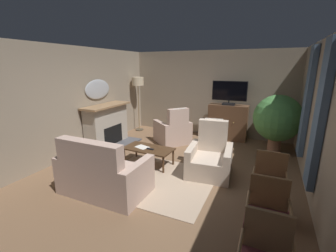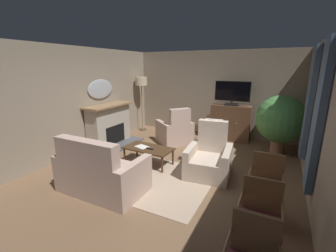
{
  "view_description": "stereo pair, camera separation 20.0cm",
  "coord_description": "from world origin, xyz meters",
  "px_view_note": "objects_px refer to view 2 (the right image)",
  "views": [
    {
      "loc": [
        1.82,
        -4.08,
        2.2
      ],
      "look_at": [
        -0.23,
        0.44,
        0.88
      ],
      "focal_mm": 24.2,
      "sensor_mm": 36.0,
      "label": 1
    },
    {
      "loc": [
        2.0,
        -3.99,
        2.2
      ],
      "look_at": [
        -0.23,
        0.44,
        0.88
      ],
      "focal_mm": 24.2,
      "sensor_mm": 36.0,
      "label": 2
    }
  ],
  "objects_px": {
    "side_chair_far_end": "(265,184)",
    "television": "(232,93)",
    "floor_lamp": "(141,85)",
    "wall_mirror_oval": "(101,89)",
    "potted_plant_tall_palm_by_window": "(280,120)",
    "coffee_table": "(148,149)",
    "side_chair_tucked_against_wall": "(260,215)",
    "armchair_by_fireplace": "(209,159)",
    "armchair_near_window": "(175,132)",
    "tv_cabinet": "(230,123)",
    "fireplace": "(110,125)",
    "folded_newspaper": "(142,147)",
    "sofa_floral": "(100,174)",
    "tv_remote": "(150,149)"
  },
  "relations": [
    {
      "from": "side_chair_far_end",
      "to": "television",
      "type": "bearing_deg",
      "value": 109.84
    },
    {
      "from": "floor_lamp",
      "to": "television",
      "type": "bearing_deg",
      "value": 4.17
    },
    {
      "from": "wall_mirror_oval",
      "to": "potted_plant_tall_palm_by_window",
      "type": "bearing_deg",
      "value": 16.56
    },
    {
      "from": "wall_mirror_oval",
      "to": "coffee_table",
      "type": "xyz_separation_m",
      "value": [
        1.96,
        -0.71,
        -1.22
      ]
    },
    {
      "from": "side_chair_tucked_against_wall",
      "to": "floor_lamp",
      "type": "relative_size",
      "value": 0.49
    },
    {
      "from": "television",
      "to": "floor_lamp",
      "type": "relative_size",
      "value": 0.55
    },
    {
      "from": "armchair_by_fireplace",
      "to": "side_chair_far_end",
      "type": "distance_m",
      "value": 1.5
    },
    {
      "from": "armchair_near_window",
      "to": "tv_cabinet",
      "type": "bearing_deg",
      "value": 36.56
    },
    {
      "from": "coffee_table",
      "to": "side_chair_tucked_against_wall",
      "type": "distance_m",
      "value": 2.98
    },
    {
      "from": "fireplace",
      "to": "side_chair_far_end",
      "type": "distance_m",
      "value": 4.49
    },
    {
      "from": "television",
      "to": "folded_newspaper",
      "type": "height_order",
      "value": "television"
    },
    {
      "from": "folded_newspaper",
      "to": "side_chair_tucked_against_wall",
      "type": "distance_m",
      "value": 3.11
    },
    {
      "from": "potted_plant_tall_palm_by_window",
      "to": "floor_lamp",
      "type": "height_order",
      "value": "floor_lamp"
    },
    {
      "from": "side_chair_far_end",
      "to": "coffee_table",
      "type": "bearing_deg",
      "value": 162.3
    },
    {
      "from": "wall_mirror_oval",
      "to": "sofa_floral",
      "type": "distance_m",
      "value": 3.04
    },
    {
      "from": "wall_mirror_oval",
      "to": "tv_remote",
      "type": "relative_size",
      "value": 5.6
    },
    {
      "from": "tv_remote",
      "to": "side_chair_far_end",
      "type": "xyz_separation_m",
      "value": [
        2.44,
        -0.74,
        0.1
      ]
    },
    {
      "from": "fireplace",
      "to": "folded_newspaper",
      "type": "relative_size",
      "value": 5.25
    },
    {
      "from": "coffee_table",
      "to": "sofa_floral",
      "type": "bearing_deg",
      "value": -95.79
    },
    {
      "from": "television",
      "to": "floor_lamp",
      "type": "bearing_deg",
      "value": -175.83
    },
    {
      "from": "wall_mirror_oval",
      "to": "tv_cabinet",
      "type": "distance_m",
      "value": 3.94
    },
    {
      "from": "sofa_floral",
      "to": "potted_plant_tall_palm_by_window",
      "type": "xyz_separation_m",
      "value": [
        2.76,
        3.46,
        0.55
      ]
    },
    {
      "from": "armchair_by_fireplace",
      "to": "floor_lamp",
      "type": "relative_size",
      "value": 0.6
    },
    {
      "from": "tv_cabinet",
      "to": "armchair_by_fireplace",
      "type": "xyz_separation_m",
      "value": [
        0.1,
        -2.52,
        -0.18
      ]
    },
    {
      "from": "sofa_floral",
      "to": "armchair_by_fireplace",
      "type": "bearing_deg",
      "value": 45.46
    },
    {
      "from": "sofa_floral",
      "to": "side_chair_far_end",
      "type": "distance_m",
      "value": 2.73
    },
    {
      "from": "sofa_floral",
      "to": "side_chair_tucked_against_wall",
      "type": "bearing_deg",
      "value": -4.22
    },
    {
      "from": "folded_newspaper",
      "to": "wall_mirror_oval",
      "type": "bearing_deg",
      "value": 173.97
    },
    {
      "from": "folded_newspaper",
      "to": "side_chair_far_end",
      "type": "height_order",
      "value": "side_chair_far_end"
    },
    {
      "from": "folded_newspaper",
      "to": "fireplace",
      "type": "bearing_deg",
      "value": 170.88
    },
    {
      "from": "tv_cabinet",
      "to": "sofa_floral",
      "type": "bearing_deg",
      "value": -109.28
    },
    {
      "from": "folded_newspaper",
      "to": "side_chair_far_end",
      "type": "relative_size",
      "value": 0.32
    },
    {
      "from": "armchair_by_fireplace",
      "to": "armchair_near_window",
      "type": "bearing_deg",
      "value": 134.74
    },
    {
      "from": "wall_mirror_oval",
      "to": "folded_newspaper",
      "type": "bearing_deg",
      "value": -21.87
    },
    {
      "from": "coffee_table",
      "to": "floor_lamp",
      "type": "relative_size",
      "value": 0.62
    },
    {
      "from": "tv_remote",
      "to": "coffee_table",
      "type": "bearing_deg",
      "value": 144.84
    },
    {
      "from": "armchair_by_fireplace",
      "to": "side_chair_tucked_against_wall",
      "type": "height_order",
      "value": "armchair_by_fireplace"
    },
    {
      "from": "sofa_floral",
      "to": "side_chair_far_end",
      "type": "height_order",
      "value": "sofa_floral"
    },
    {
      "from": "television",
      "to": "fireplace",
      "type": "bearing_deg",
      "value": -147.43
    },
    {
      "from": "tv_cabinet",
      "to": "folded_newspaper",
      "type": "xyz_separation_m",
      "value": [
        -1.44,
        -2.69,
        -0.11
      ]
    },
    {
      "from": "coffee_table",
      "to": "folded_newspaper",
      "type": "relative_size",
      "value": 3.84
    },
    {
      "from": "sofa_floral",
      "to": "floor_lamp",
      "type": "distance_m",
      "value": 4.29
    },
    {
      "from": "television",
      "to": "side_chair_far_end",
      "type": "distance_m",
      "value": 3.76
    },
    {
      "from": "tv_remote",
      "to": "folded_newspaper",
      "type": "height_order",
      "value": "tv_remote"
    },
    {
      "from": "tv_remote",
      "to": "floor_lamp",
      "type": "distance_m",
      "value": 3.27
    },
    {
      "from": "tv_cabinet",
      "to": "armchair_near_window",
      "type": "xyz_separation_m",
      "value": [
        -1.38,
        -1.02,
        -0.18
      ]
    },
    {
      "from": "sofa_floral",
      "to": "floor_lamp",
      "type": "relative_size",
      "value": 0.83
    },
    {
      "from": "television",
      "to": "armchair_near_window",
      "type": "bearing_deg",
      "value": -144.9
    },
    {
      "from": "side_chair_far_end",
      "to": "floor_lamp",
      "type": "bearing_deg",
      "value": 142.9
    },
    {
      "from": "tv_remote",
      "to": "wall_mirror_oval",
      "type": "bearing_deg",
      "value": 161.93
    }
  ]
}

